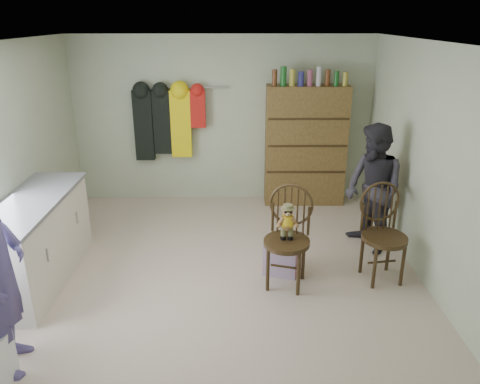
{
  "coord_description": "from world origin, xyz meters",
  "views": [
    {
      "loc": [
        0.22,
        -4.53,
        2.73
      ],
      "look_at": [
        0.25,
        0.2,
        0.95
      ],
      "focal_mm": 35.0,
      "sensor_mm": 36.0,
      "label": 1
    }
  ],
  "objects_px": {
    "counter": "(36,241)",
    "chair_far": "(382,229)",
    "chair_front": "(288,231)",
    "dresser": "(305,145)"
  },
  "relations": [
    {
      "from": "counter",
      "to": "chair_far",
      "type": "bearing_deg",
      "value": 0.64
    },
    {
      "from": "chair_front",
      "to": "counter",
      "type": "bearing_deg",
      "value": -165.55
    },
    {
      "from": "counter",
      "to": "dresser",
      "type": "distance_m",
      "value": 3.96
    },
    {
      "from": "chair_far",
      "to": "dresser",
      "type": "xyz_separation_m",
      "value": [
        -0.54,
        2.26,
        0.34
      ]
    },
    {
      "from": "chair_far",
      "to": "dresser",
      "type": "relative_size",
      "value": 0.52
    },
    {
      "from": "counter",
      "to": "chair_front",
      "type": "relative_size",
      "value": 1.7
    },
    {
      "from": "chair_far",
      "to": "dresser",
      "type": "height_order",
      "value": "dresser"
    },
    {
      "from": "chair_front",
      "to": "chair_far",
      "type": "xyz_separation_m",
      "value": [
        1.04,
        0.12,
        -0.04
      ]
    },
    {
      "from": "counter",
      "to": "chair_front",
      "type": "bearing_deg",
      "value": -1.62
    },
    {
      "from": "chair_front",
      "to": "dresser",
      "type": "bearing_deg",
      "value": 94.28
    }
  ]
}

